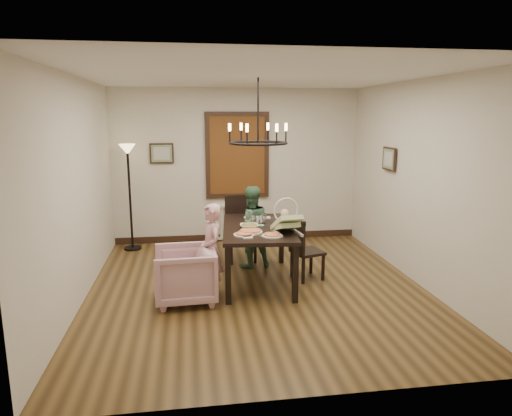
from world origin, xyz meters
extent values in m
cube|color=brown|center=(0.00, 0.00, 0.00)|extent=(4.50, 5.00, 0.01)
cube|color=white|center=(0.00, 0.00, 2.80)|extent=(4.50, 5.00, 0.01)
cube|color=beige|center=(0.00, 2.50, 1.40)|extent=(4.50, 0.01, 2.80)
cube|color=beige|center=(-2.25, 0.00, 1.40)|extent=(0.01, 5.00, 2.80)
cube|color=beige|center=(2.25, 0.00, 1.40)|extent=(0.01, 5.00, 2.80)
cube|color=black|center=(0.05, 0.27, 0.77)|extent=(1.11, 1.78, 0.05)
cube|color=black|center=(-0.44, -0.48, 0.37)|extent=(0.07, 0.07, 0.75)
cube|color=black|center=(-0.29, 1.10, 0.37)|extent=(0.07, 0.07, 0.75)
cube|color=black|center=(0.40, -0.56, 0.37)|extent=(0.07, 0.07, 0.75)
cube|color=black|center=(0.54, 1.02, 0.37)|extent=(0.07, 0.07, 0.75)
imported|color=beige|center=(-0.96, -0.30, 0.35)|extent=(0.80, 0.78, 0.70)
imported|color=pink|center=(-0.62, -0.18, 0.51)|extent=(0.32, 0.41, 1.01)
imported|color=#3F6B48|center=(0.03, 0.91, 0.53)|extent=(0.59, 0.51, 1.05)
imported|color=white|center=(-0.09, 0.15, 0.83)|extent=(0.30, 0.30, 0.07)
cylinder|color=tan|center=(-0.10, -0.06, 0.82)|extent=(0.31, 0.31, 0.04)
cylinder|color=silver|center=(0.01, 0.39, 0.86)|extent=(0.06, 0.06, 0.13)
cube|color=brown|center=(0.00, 2.46, 1.60)|extent=(1.00, 0.03, 1.40)
cube|color=black|center=(-1.35, 2.47, 1.65)|extent=(0.42, 0.03, 0.36)
cube|color=black|center=(2.21, 0.90, 1.65)|extent=(0.03, 0.42, 0.36)
torus|color=black|center=(0.05, 0.27, 1.95)|extent=(0.80, 0.80, 0.04)
camera|label=1|loc=(-0.87, -5.82, 2.31)|focal=32.00mm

